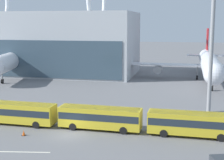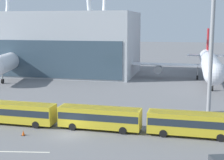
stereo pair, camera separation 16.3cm
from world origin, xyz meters
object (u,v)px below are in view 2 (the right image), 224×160
at_px(shuttle_bus_0, 17,112).
at_px(shuttle_bus_2, 192,123).
at_px(traffic_cone_1, 23,133).
at_px(airliner_at_gate_far, 210,63).
at_px(shuttle_bus_1, 100,117).
at_px(airliner_at_gate_near, 16,59).

bearing_deg(shuttle_bus_0, shuttle_bus_2, 1.35).
relative_size(shuttle_bus_2, traffic_cone_1, 15.93).
xyz_separation_m(shuttle_bus_0, traffic_cone_1, (3.14, -4.44, -1.46)).
relative_size(shuttle_bus_0, shuttle_bus_2, 1.00).
bearing_deg(airliner_at_gate_far, shuttle_bus_2, -5.38).
bearing_deg(shuttle_bus_2, shuttle_bus_0, -179.20).
distance_m(shuttle_bus_1, traffic_cone_1, 10.13).
distance_m(airliner_at_gate_far, shuttle_bus_0, 53.32).
bearing_deg(shuttle_bus_2, shuttle_bus_1, -179.86).
bearing_deg(traffic_cone_1, airliner_at_gate_far, 62.54).
relative_size(airliner_at_gate_far, shuttle_bus_2, 4.06).
height_order(airliner_at_gate_near, shuttle_bus_1, airliner_at_gate_near).
height_order(airliner_at_gate_near, shuttle_bus_2, airliner_at_gate_near).
bearing_deg(airliner_at_gate_far, shuttle_bus_1, -20.00).
height_order(shuttle_bus_1, traffic_cone_1, shuttle_bus_1).
height_order(shuttle_bus_0, shuttle_bus_2, same).
bearing_deg(traffic_cone_1, shuttle_bus_0, 125.32).
bearing_deg(airliner_at_gate_near, shuttle_bus_0, 15.88).
bearing_deg(shuttle_bus_0, shuttle_bus_1, 2.01).
bearing_deg(shuttle_bus_1, airliner_at_gate_near, 131.31).
bearing_deg(airliner_at_gate_far, shuttle_bus_0, -32.27).
bearing_deg(traffic_cone_1, shuttle_bus_1, 26.72).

